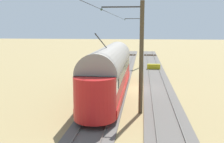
{
  "coord_description": "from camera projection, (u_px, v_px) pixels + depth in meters",
  "views": [
    {
      "loc": [
        -0.6,
        24.06,
        5.79
      ],
      "look_at": [
        1.93,
        2.85,
        2.17
      ],
      "focal_mm": 41.41,
      "sensor_mm": 36.0,
      "label": 1
    }
  ],
  "objects": [
    {
      "name": "ground_plane",
      "position": [
        136.0,
        89.0,
        24.6
      ],
      "size": [
        220.0,
        220.0,
        0.0
      ],
      "primitive_type": "plane",
      "color": "#937F51"
    },
    {
      "name": "track_adjacent_siding",
      "position": [
        114.0,
        87.0,
        25.14
      ],
      "size": [
        2.8,
        80.0,
        0.18
      ],
      "color": "#56514C",
      "rests_on": "ground"
    },
    {
      "name": "catenary_pole_mid_near",
      "position": [
        140.0,
        56.0,
        17.12
      ],
      "size": [
        2.88,
        0.28,
        7.54
      ],
      "color": "#4C3D28",
      "rests_on": "ground"
    },
    {
      "name": "vintage_streetcar",
      "position": [
        110.0,
        70.0,
        21.97
      ],
      "size": [
        2.65,
        16.51,
        5.32
      ],
      "color": "red",
      "rests_on": "ground"
    },
    {
      "name": "track_end_bumper",
      "position": [
        154.0,
        67.0,
        36.03
      ],
      "size": [
        1.8,
        0.6,
        0.8
      ],
      "primitive_type": "cube",
      "color": "#B2A519",
      "rests_on": "ground"
    },
    {
      "name": "track_streetcar_siding",
      "position": [
        158.0,
        89.0,
        24.64
      ],
      "size": [
        2.8,
        80.0,
        0.18
      ],
      "color": "#56514C",
      "rests_on": "ground"
    },
    {
      "name": "catenary_pole_foreground",
      "position": [
        142.0,
        40.0,
        38.38
      ],
      "size": [
        2.88,
        0.28,
        7.54
      ],
      "color": "#4C3D28",
      "rests_on": "ground"
    }
  ]
}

